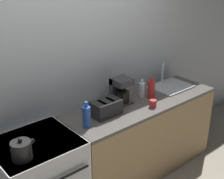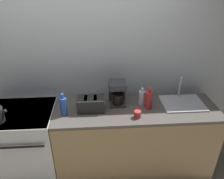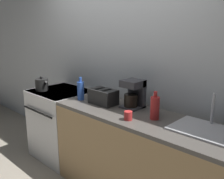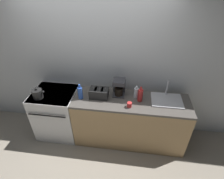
# 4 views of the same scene
# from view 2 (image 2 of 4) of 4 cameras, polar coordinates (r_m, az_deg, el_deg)

# --- Properties ---
(wall_back) EXTENTS (8.00, 0.05, 2.60)m
(wall_back) POSITION_cam_2_polar(r_m,az_deg,el_deg) (2.70, -8.92, 6.18)
(wall_back) COLOR silver
(wall_back) RESTS_ON ground_plane
(stove) EXTENTS (0.74, 0.69, 0.91)m
(stove) POSITION_cam_2_polar(r_m,az_deg,el_deg) (2.94, -21.29, -12.67)
(stove) COLOR silver
(stove) RESTS_ON ground_plane
(counter_block) EXTENTS (1.90, 0.60, 0.91)m
(counter_block) POSITION_cam_2_polar(r_m,az_deg,el_deg) (2.82, 5.95, -12.77)
(counter_block) COLOR tan
(counter_block) RESTS_ON ground_plane
(toaster) EXTENTS (0.30, 0.18, 0.16)m
(toaster) POSITION_cam_2_polar(r_m,az_deg,el_deg) (2.48, -5.57, -3.74)
(toaster) COLOR black
(toaster) RESTS_ON counter_block
(coffee_maker) EXTENTS (0.20, 0.20, 0.29)m
(coffee_maker) POSITION_cam_2_polar(r_m,az_deg,el_deg) (2.56, 1.40, -0.63)
(coffee_maker) COLOR #333338
(coffee_maker) RESTS_ON counter_block
(sink_tray) EXTENTS (0.49, 0.38, 0.28)m
(sink_tray) POSITION_cam_2_polar(r_m,az_deg,el_deg) (2.75, 17.91, -3.20)
(sink_tray) COLOR #B7B7BC
(sink_tray) RESTS_ON counter_block
(bottle_blue) EXTENTS (0.08, 0.08, 0.26)m
(bottle_blue) POSITION_cam_2_polar(r_m,az_deg,el_deg) (2.44, -12.55, -4.22)
(bottle_blue) COLOR #2D56B7
(bottle_blue) RESTS_ON counter_block
(bottle_red) EXTENTS (0.08, 0.08, 0.26)m
(bottle_red) POSITION_cam_2_polar(r_m,az_deg,el_deg) (2.53, 9.60, -2.66)
(bottle_red) COLOR #B72828
(bottle_red) RESTS_ON counter_block
(bottle_clear) EXTENTS (0.08, 0.08, 0.21)m
(bottle_clear) POSITION_cam_2_polar(r_m,az_deg,el_deg) (2.59, 7.79, -2.10)
(bottle_clear) COLOR silver
(bottle_clear) RESTS_ON counter_block
(cup_red) EXTENTS (0.07, 0.07, 0.08)m
(cup_red) POSITION_cam_2_polar(r_m,az_deg,el_deg) (2.38, 6.67, -6.45)
(cup_red) COLOR red
(cup_red) RESTS_ON counter_block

